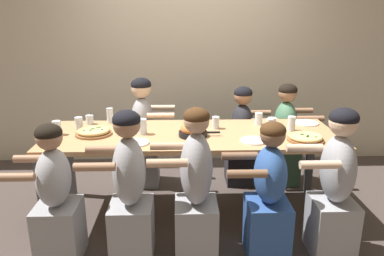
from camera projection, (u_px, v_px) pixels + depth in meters
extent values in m
plane|color=#423833|center=(192.00, 212.00, 3.60)|extent=(18.00, 18.00, 0.00)
cube|color=beige|center=(188.00, 33.00, 4.50)|extent=(10.00, 0.06, 3.20)
cube|color=tan|center=(192.00, 135.00, 3.37)|extent=(2.60, 0.90, 0.04)
cube|color=#4C4C51|center=(43.00, 197.00, 3.08)|extent=(0.07, 0.07, 0.75)
cube|color=#4C4C51|center=(340.00, 193.00, 3.15)|extent=(0.07, 0.07, 0.75)
cube|color=#4C4C51|center=(70.00, 162.00, 3.82)|extent=(0.07, 0.07, 0.75)
cube|color=#4C4C51|center=(310.00, 159.00, 3.90)|extent=(0.07, 0.07, 0.75)
cylinder|color=brown|center=(94.00, 134.00, 3.33)|extent=(0.32, 0.32, 0.02)
torus|color=#DBB26B|center=(93.00, 131.00, 3.32)|extent=(0.28, 0.28, 0.03)
cylinder|color=#E5C675|center=(94.00, 131.00, 3.32)|extent=(0.24, 0.24, 0.03)
cylinder|color=#4C7A3D|center=(90.00, 130.00, 3.30)|extent=(0.02, 0.02, 0.01)
cylinder|color=#4C7A3D|center=(94.00, 129.00, 3.34)|extent=(0.02, 0.02, 0.01)
cylinder|color=#4C7A3D|center=(97.00, 127.00, 3.38)|extent=(0.02, 0.02, 0.01)
cylinder|color=#4C7A3D|center=(92.00, 129.00, 3.34)|extent=(0.02, 0.02, 0.01)
cylinder|color=#4C7A3D|center=(100.00, 127.00, 3.39)|extent=(0.02, 0.02, 0.01)
cylinder|color=#4C7A3D|center=(102.00, 129.00, 3.33)|extent=(0.02, 0.02, 0.01)
cylinder|color=#4C7A3D|center=(84.00, 130.00, 3.30)|extent=(0.02, 0.02, 0.01)
cylinder|color=brown|center=(305.00, 140.00, 3.16)|extent=(0.31, 0.31, 0.02)
torus|color=#DBB26B|center=(306.00, 137.00, 3.16)|extent=(0.28, 0.28, 0.03)
cylinder|color=#E5C675|center=(306.00, 137.00, 3.16)|extent=(0.24, 0.24, 0.03)
cylinder|color=#4C7A3D|center=(316.00, 137.00, 3.12)|extent=(0.02, 0.02, 0.01)
cylinder|color=#4C7A3D|center=(307.00, 137.00, 3.13)|extent=(0.02, 0.02, 0.01)
cylinder|color=#4C7A3D|center=(301.00, 134.00, 3.19)|extent=(0.02, 0.02, 0.01)
cylinder|color=#4C7A3D|center=(302.00, 134.00, 3.19)|extent=(0.02, 0.02, 0.01)
cylinder|color=#4C7A3D|center=(307.00, 137.00, 3.12)|extent=(0.02, 0.02, 0.01)
cylinder|color=#4C7A3D|center=(308.00, 135.00, 3.16)|extent=(0.02, 0.02, 0.01)
cylinder|color=black|center=(193.00, 134.00, 3.28)|extent=(0.25, 0.25, 0.04)
cylinder|color=black|center=(214.00, 132.00, 3.29)|extent=(0.11, 0.02, 0.02)
ellipsoid|color=#C17038|center=(193.00, 128.00, 3.27)|extent=(0.22, 0.22, 0.12)
cylinder|color=white|center=(254.00, 141.00, 3.15)|extent=(0.23, 0.23, 0.01)
cube|color=#B7B7BC|center=(254.00, 140.00, 3.15)|extent=(0.03, 0.16, 0.01)
cylinder|color=white|center=(306.00, 123.00, 3.67)|extent=(0.24, 0.24, 0.01)
cube|color=#B7B7BC|center=(306.00, 122.00, 3.66)|extent=(0.04, 0.17, 0.01)
cylinder|color=white|center=(136.00, 143.00, 3.10)|extent=(0.22, 0.22, 0.01)
cube|color=#B7B7BC|center=(136.00, 142.00, 3.10)|extent=(0.15, 0.07, 0.01)
cylinder|color=white|center=(124.00, 127.00, 3.53)|extent=(0.21, 0.21, 0.01)
cube|color=#B7B7BC|center=(124.00, 126.00, 3.53)|extent=(0.14, 0.06, 0.01)
cylinder|color=silver|center=(90.00, 120.00, 3.64)|extent=(0.07, 0.07, 0.09)
cylinder|color=#1EA8DB|center=(90.00, 121.00, 3.64)|extent=(0.06, 0.06, 0.06)
cylinder|color=black|center=(91.00, 119.00, 3.63)|extent=(0.00, 0.01, 0.11)
cylinder|color=silver|center=(259.00, 119.00, 3.62)|extent=(0.07, 0.07, 0.12)
cylinder|color=black|center=(258.00, 121.00, 3.63)|extent=(0.07, 0.07, 0.06)
cylinder|color=silver|center=(272.00, 123.00, 3.47)|extent=(0.08, 0.08, 0.11)
cylinder|color=silver|center=(272.00, 125.00, 3.48)|extent=(0.07, 0.07, 0.07)
cylinder|color=silver|center=(270.00, 126.00, 3.33)|extent=(0.07, 0.07, 0.14)
cylinder|color=silver|center=(110.00, 115.00, 3.68)|extent=(0.06, 0.06, 0.15)
cylinder|color=black|center=(110.00, 118.00, 3.68)|extent=(0.06, 0.06, 0.09)
cylinder|color=silver|center=(57.00, 128.00, 3.31)|extent=(0.08, 0.08, 0.13)
cylinder|color=black|center=(57.00, 130.00, 3.32)|extent=(0.07, 0.07, 0.08)
cylinder|color=silver|center=(48.00, 139.00, 3.03)|extent=(0.07, 0.07, 0.11)
cylinder|color=silver|center=(48.00, 142.00, 3.03)|extent=(0.06, 0.06, 0.06)
cylinder|color=silver|center=(79.00, 123.00, 3.48)|extent=(0.07, 0.07, 0.11)
cylinder|color=black|center=(79.00, 125.00, 3.48)|extent=(0.07, 0.07, 0.08)
cylinder|color=silver|center=(216.00, 123.00, 3.49)|extent=(0.07, 0.07, 0.11)
cylinder|color=silver|center=(216.00, 125.00, 3.50)|extent=(0.06, 0.06, 0.07)
cylinder|color=silver|center=(143.00, 127.00, 3.32)|extent=(0.08, 0.08, 0.14)
cylinder|color=silver|center=(291.00, 124.00, 3.42)|extent=(0.07, 0.07, 0.14)
cube|color=#99999E|center=(60.00, 231.00, 2.86)|extent=(0.32, 0.34, 0.46)
ellipsoid|color=#99999E|center=(54.00, 178.00, 2.73)|extent=(0.24, 0.36, 0.44)
sphere|color=#9E7051|center=(49.00, 137.00, 2.64)|extent=(0.19, 0.19, 0.19)
ellipsoid|color=black|center=(48.00, 133.00, 2.63)|extent=(0.19, 0.19, 0.13)
cylinder|color=#9E7051|center=(13.00, 177.00, 2.53)|extent=(0.28, 0.06, 0.06)
cylinder|color=#9E7051|center=(33.00, 159.00, 2.86)|extent=(0.28, 0.06, 0.06)
cube|color=#99999E|center=(144.00, 164.00, 4.16)|extent=(0.32, 0.34, 0.46)
ellipsoid|color=#99999E|center=(142.00, 121.00, 4.01)|extent=(0.24, 0.36, 0.52)
sphere|color=beige|center=(141.00, 88.00, 3.91)|extent=(0.21, 0.21, 0.21)
ellipsoid|color=black|center=(141.00, 85.00, 3.90)|extent=(0.21, 0.21, 0.15)
cylinder|color=beige|center=(162.00, 108.00, 4.15)|extent=(0.28, 0.06, 0.06)
cylinder|color=beige|center=(161.00, 116.00, 3.82)|extent=(0.28, 0.06, 0.06)
cube|color=#2D5193|center=(267.00, 228.00, 2.90)|extent=(0.32, 0.34, 0.46)
ellipsoid|color=#2D5193|center=(270.00, 175.00, 2.77)|extent=(0.24, 0.36, 0.45)
sphere|color=brown|center=(273.00, 135.00, 2.68)|extent=(0.18, 0.18, 0.18)
ellipsoid|color=#422814|center=(273.00, 130.00, 2.67)|extent=(0.19, 0.19, 0.13)
cylinder|color=brown|center=(247.00, 174.00, 2.58)|extent=(0.28, 0.06, 0.06)
cylinder|color=brown|center=(239.00, 156.00, 2.91)|extent=(0.28, 0.06, 0.06)
cube|color=#477556|center=(283.00, 162.00, 4.20)|extent=(0.32, 0.34, 0.46)
ellipsoid|color=#477556|center=(286.00, 123.00, 4.07)|extent=(0.24, 0.36, 0.47)
sphere|color=#9E7051|center=(288.00, 93.00, 3.97)|extent=(0.19, 0.19, 0.19)
ellipsoid|color=black|center=(288.00, 90.00, 3.96)|extent=(0.20, 0.20, 0.14)
cylinder|color=#9E7051|center=(300.00, 111.00, 4.21)|extent=(0.28, 0.06, 0.06)
cylinder|color=#9E7051|center=(310.00, 119.00, 3.88)|extent=(0.28, 0.06, 0.06)
cube|color=#232328|center=(240.00, 163.00, 4.19)|extent=(0.32, 0.34, 0.46)
ellipsoid|color=#232328|center=(242.00, 124.00, 4.06)|extent=(0.24, 0.36, 0.44)
sphere|color=#9E7051|center=(243.00, 96.00, 3.97)|extent=(0.19, 0.19, 0.19)
ellipsoid|color=black|center=(243.00, 93.00, 3.96)|extent=(0.20, 0.20, 0.14)
cylinder|color=#9E7051|center=(258.00, 113.00, 4.20)|extent=(0.28, 0.06, 0.06)
cylinder|color=#9E7051|center=(265.00, 121.00, 3.88)|extent=(0.28, 0.06, 0.06)
cube|color=#99999E|center=(196.00, 229.00, 2.89)|extent=(0.32, 0.34, 0.46)
ellipsoid|color=#99999E|center=(196.00, 169.00, 2.74)|extent=(0.24, 0.36, 0.55)
sphere|color=tan|center=(196.00, 121.00, 2.63)|extent=(0.18, 0.18, 0.18)
ellipsoid|color=#422814|center=(196.00, 116.00, 2.63)|extent=(0.19, 0.19, 0.13)
cylinder|color=tan|center=(167.00, 163.00, 2.54)|extent=(0.28, 0.06, 0.06)
cylinder|color=tan|center=(169.00, 146.00, 2.86)|extent=(0.28, 0.06, 0.06)
cube|color=#99999E|center=(331.00, 227.00, 2.92)|extent=(0.32, 0.34, 0.46)
ellipsoid|color=#99999E|center=(338.00, 169.00, 2.78)|extent=(0.24, 0.36, 0.52)
sphere|color=beige|center=(344.00, 123.00, 2.67)|extent=(0.21, 0.21, 0.21)
ellipsoid|color=black|center=(344.00, 118.00, 2.66)|extent=(0.21, 0.21, 0.14)
cylinder|color=beige|center=(320.00, 165.00, 2.58)|extent=(0.28, 0.06, 0.06)
cylinder|color=beige|center=(304.00, 148.00, 2.90)|extent=(0.28, 0.06, 0.06)
cube|color=#99999E|center=(132.00, 230.00, 2.87)|extent=(0.32, 0.34, 0.46)
ellipsoid|color=#99999E|center=(129.00, 171.00, 2.73)|extent=(0.24, 0.36, 0.53)
sphere|color=#9E7051|center=(127.00, 124.00, 2.63)|extent=(0.20, 0.20, 0.20)
ellipsoid|color=black|center=(126.00, 120.00, 2.62)|extent=(0.20, 0.20, 0.14)
cylinder|color=#9E7051|center=(94.00, 167.00, 2.53)|extent=(0.28, 0.06, 0.06)
cylinder|color=#9E7051|center=(104.00, 150.00, 2.86)|extent=(0.28, 0.06, 0.06)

